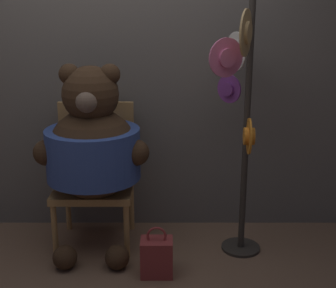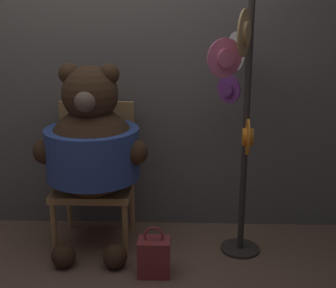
{
  "view_description": "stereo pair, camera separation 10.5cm",
  "coord_description": "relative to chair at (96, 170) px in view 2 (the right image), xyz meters",
  "views": [
    {
      "loc": [
        0.42,
        -2.91,
        1.71
      ],
      "look_at": [
        0.43,
        0.17,
        0.8
      ],
      "focal_mm": 50.0,
      "sensor_mm": 36.0,
      "label": 1
    },
    {
      "loc": [
        0.53,
        -2.91,
        1.71
      ],
      "look_at": [
        0.43,
        0.17,
        0.8
      ],
      "focal_mm": 50.0,
      "sensor_mm": 36.0,
      "label": 2
    }
  ],
  "objects": [
    {
      "name": "hat_display_rack",
      "position": [
        1.02,
        -0.22,
        0.5
      ],
      "size": [
        0.42,
        0.56,
        1.78
      ],
      "color": "#332D28",
      "rests_on": "ground_plane"
    },
    {
      "name": "ground_plane",
      "position": [
        0.11,
        -0.35,
        -0.54
      ],
      "size": [
        14.0,
        14.0,
        0.0
      ],
      "primitive_type": "plane",
      "color": "brown"
    },
    {
      "name": "teddy_bear",
      "position": [
        0.02,
        -0.18,
        0.24
      ],
      "size": [
        0.79,
        0.7,
        1.35
      ],
      "color": "#3D2819",
      "rests_on": "ground_plane"
    },
    {
      "name": "chair",
      "position": [
        0.0,
        0.0,
        0.0
      ],
      "size": [
        0.56,
        0.51,
        1.03
      ],
      "color": "#B2844C",
      "rests_on": "ground_plane"
    },
    {
      "name": "wall_back",
      "position": [
        0.11,
        0.28,
        0.67
      ],
      "size": [
        8.0,
        0.1,
        2.41
      ],
      "color": "#66605B",
      "rests_on": "ground_plane"
    },
    {
      "name": "handbag_on_ground",
      "position": [
        0.46,
        -0.54,
        -0.4
      ],
      "size": [
        0.21,
        0.15,
        0.35
      ],
      "color": "maroon",
      "rests_on": "ground_plane"
    }
  ]
}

